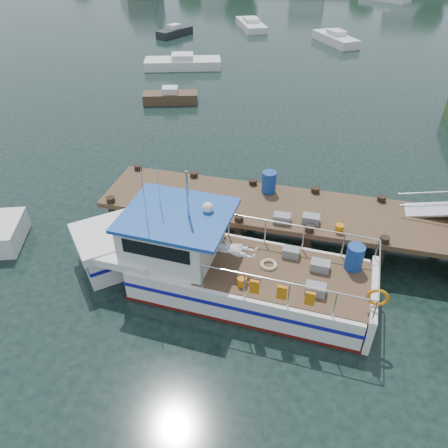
% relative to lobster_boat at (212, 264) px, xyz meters
% --- Properties ---
extents(ground_plane, '(160.00, 160.00, 0.00)m').
position_rel_lobster_boat_xyz_m(ground_plane, '(0.97, 3.29, -0.93)').
color(ground_plane, black).
extents(lobster_boat, '(10.76, 3.56, 5.14)m').
position_rel_lobster_boat_xyz_m(lobster_boat, '(0.00, 0.00, 0.00)').
color(lobster_boat, silver).
rests_on(lobster_boat, ground).
extents(moored_rowboat, '(3.73, 2.20, 1.03)m').
position_rel_lobster_boat_xyz_m(moored_rowboat, '(-7.21, 15.83, -0.55)').
color(moored_rowboat, '#4E3824').
rests_on(moored_rowboat, ground).
extents(moored_a, '(6.31, 3.71, 1.10)m').
position_rel_lobster_boat_xyz_m(moored_a, '(-8.85, 23.23, -0.52)').
color(moored_a, silver).
rests_on(moored_a, ground).
extents(moored_b, '(4.64, 5.50, 1.20)m').
position_rel_lobster_boat_xyz_m(moored_b, '(2.59, 34.01, -0.49)').
color(moored_b, silver).
rests_on(moored_b, ground).
extents(moored_d, '(4.40, 6.34, 1.03)m').
position_rel_lobster_boat_xyz_m(moored_d, '(-6.32, 38.28, -0.55)').
color(moored_d, silver).
rests_on(moored_d, ground).
extents(moored_e, '(2.86, 4.14, 1.09)m').
position_rel_lobster_boat_xyz_m(moored_e, '(-13.02, 33.12, -0.53)').
color(moored_e, black).
rests_on(moored_e, ground).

